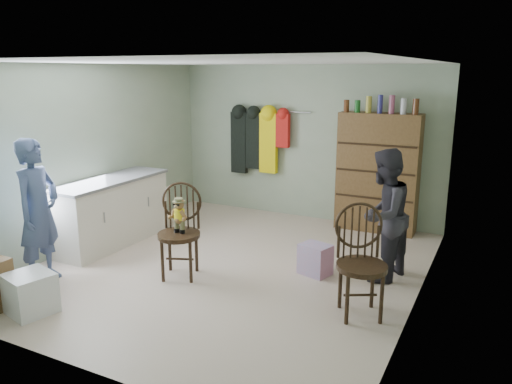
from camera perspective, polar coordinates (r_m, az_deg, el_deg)
The scene contains 11 objects.
ground_plane at distance 6.38m, azimuth -2.85°, elevation -8.45°, with size 5.00×5.00×0.00m, color beige.
room_walls at distance 6.43m, azimuth -0.65°, elevation 6.31°, with size 5.00×5.00×5.00m.
counter at distance 7.35m, azimuth -16.23°, elevation -2.11°, with size 0.64×1.86×0.94m.
plastic_tub at distance 5.65m, azimuth -24.40°, elevation -10.48°, with size 0.44×0.42×0.42m, color white.
chair_front at distance 5.98m, azimuth -8.70°, elevation -3.65°, with size 0.65×0.65×1.12m.
chair_far at distance 5.11m, azimuth 11.86°, elevation -7.23°, with size 0.68×0.68×1.13m.
striped_bag at distance 6.12m, azimuth 6.78°, elevation -7.65°, with size 0.35×0.28×0.37m, color pink.
person_left at distance 6.20m, azimuth -23.62°, elevation -2.08°, with size 0.61×0.40×1.69m, color #42527A.
person_right at distance 5.94m, azimuth 14.33°, elevation -2.61°, with size 0.76×0.59×1.56m, color #2D2B33.
dresser at distance 7.76m, azimuth 13.74°, elevation 2.23°, with size 1.20×0.39×2.07m.
coat_rack at distance 8.48m, azimuth 0.17°, elevation 5.89°, with size 1.42×0.12×1.09m.
Camera 1 is at (2.95, -5.12, 2.41)m, focal length 35.00 mm.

